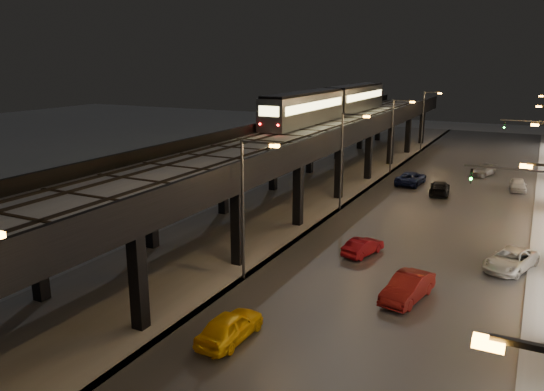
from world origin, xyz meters
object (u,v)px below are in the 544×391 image
at_px(subway_train, 333,102).
at_px(car_mid_dark, 440,188).
at_px(car_onc_silver, 408,288).
at_px(car_onc_red, 518,185).
at_px(car_mid_silver, 411,178).
at_px(car_near_white, 363,247).
at_px(car_taxi, 230,327).
at_px(car_onc_dark, 511,261).
at_px(car_onc_white, 483,171).

bearing_deg(subway_train, car_mid_dark, -29.16).
distance_m(car_onc_silver, car_onc_red, 32.11).
bearing_deg(car_mid_silver, car_onc_red, -164.63).
xyz_separation_m(car_near_white, car_mid_dark, (1.78, 20.49, 0.07)).
height_order(subway_train, car_taxi, subway_train).
relative_size(car_onc_silver, car_onc_red, 1.20).
bearing_deg(car_near_white, car_mid_dark, -80.03).
bearing_deg(car_onc_dark, car_mid_silver, 137.02).
bearing_deg(car_onc_red, car_near_white, -114.92).
height_order(car_onc_silver, car_onc_white, car_onc_silver).
height_order(car_mid_silver, car_mid_dark, car_mid_silver).
bearing_deg(car_mid_silver, subway_train, -20.93).
height_order(car_taxi, car_mid_dark, car_taxi).
bearing_deg(car_mid_dark, car_onc_silver, 88.77).
distance_m(subway_train, car_mid_silver, 14.71).
height_order(car_onc_silver, car_onc_dark, car_onc_silver).
distance_m(car_taxi, car_onc_silver, 10.98).
bearing_deg(car_onc_dark, car_near_white, -150.13).
height_order(car_taxi, car_onc_dark, car_taxi).
xyz_separation_m(car_mid_dark, car_onc_dark, (7.83, -18.69, -0.02)).
relative_size(car_near_white, car_onc_white, 0.88).
distance_m(car_taxi, car_mid_silver, 38.17).
bearing_deg(car_onc_silver, car_taxi, -117.61).
bearing_deg(car_mid_dark, subway_train, -36.36).
relative_size(car_taxi, car_mid_silver, 0.83).
height_order(subway_train, car_mid_dark, subway_train).
relative_size(car_onc_dark, car_onc_white, 1.14).
bearing_deg(car_taxi, car_onc_red, -104.00).
relative_size(car_near_white, car_onc_silver, 0.82).
xyz_separation_m(subway_train, car_onc_white, (18.18, 3.38, -7.75)).
bearing_deg(car_onc_red, car_mid_dark, -148.76).
relative_size(car_taxi, car_onc_dark, 0.90).
xyz_separation_m(subway_train, car_onc_red, (22.26, -3.01, -7.71)).
height_order(subway_train, car_onc_silver, subway_train).
distance_m(car_taxi, car_near_white, 14.68).
bearing_deg(car_onc_dark, subway_train, 149.51).
distance_m(car_mid_dark, car_onc_silver, 26.54).
height_order(car_near_white, car_mid_dark, car_mid_dark).
relative_size(car_near_white, car_onc_red, 0.97).
bearing_deg(car_near_white, car_mid_silver, -70.51).
xyz_separation_m(car_mid_silver, car_mid_dark, (3.67, -3.18, -0.05)).
height_order(car_near_white, car_mid_silver, car_mid_silver).
bearing_deg(car_taxi, subway_train, -74.21).
xyz_separation_m(car_mid_silver, car_onc_silver, (6.42, -29.58, 0.03)).
distance_m(subway_train, car_mid_dark, 18.92).
xyz_separation_m(car_onc_silver, car_onc_dark, (5.08, 7.70, -0.09)).
bearing_deg(car_near_white, car_onc_red, -94.11).
bearing_deg(car_mid_dark, car_mid_silver, -48.16).
bearing_deg(car_onc_silver, car_mid_dark, 106.83).
bearing_deg(car_near_white, car_taxi, 95.94).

